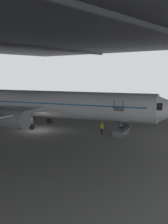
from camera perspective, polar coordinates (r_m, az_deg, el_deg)
The scene contains 4 objects.
ground_plane at distance 40.66m, azimuth -9.40°, elevation -3.75°, with size 110.00×110.00×0.00m, color gray.
airplane_main at distance 42.00m, azimuth -6.25°, elevation 1.58°, with size 37.35×37.77×11.99m.
boarding_stairs at distance 37.97m, azimuth 7.68°, elevation -3.41°, with size 4.53×2.61×4.77m.
crew_worker_by_stairs at distance 37.38m, azimuth 3.65°, elevation -3.21°, with size 0.23×0.55×1.67m.
Camera 1 is at (-26.22, -29.98, 8.23)m, focal length 44.66 mm.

